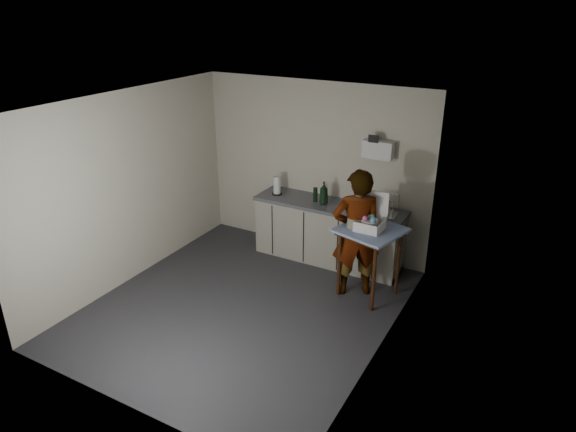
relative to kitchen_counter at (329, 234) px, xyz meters
The scene contains 15 objects.
ground 1.80m from the kitchen_counter, 103.24° to the right, with size 4.00×4.00×0.00m, color #2A2A2F.
wall_back 1.00m from the kitchen_counter, 144.05° to the left, with size 3.60×0.02×2.60m, color beige.
wall_right 2.36m from the kitchen_counter, 50.73° to the right, with size 0.02×4.00×2.60m, color beige.
wall_left 2.91m from the kitchen_counter, 142.18° to the right, with size 0.02×4.00×2.60m, color beige.
ceiling 2.78m from the kitchen_counter, 103.24° to the right, with size 3.60×4.00×0.01m, color white.
kitchen_counter is the anchor object (origin of this frame).
wall_shelf 1.47m from the kitchen_counter, 20.15° to the left, with size 0.42×0.18×0.37m.
side_table 1.16m from the kitchen_counter, 36.59° to the right, with size 0.91×0.91×0.96m.
standing_man 1.06m from the kitchen_counter, 44.60° to the right, with size 0.63×0.42×1.73m, color #B2A593.
soap_bottle 0.66m from the kitchen_counter, 148.48° to the right, with size 0.13×0.13×0.33m, color black.
soda_can 0.55m from the kitchen_counter, behind, with size 0.07×0.07×0.12m, color red.
dark_bottle 0.63m from the kitchen_counter, behind, with size 0.06×0.06×0.21m, color black.
paper_towel 1.06m from the kitchen_counter, behind, with size 0.16×0.16×0.28m.
dish_rack 0.96m from the kitchen_counter, ahead, with size 0.40×0.30×0.28m.
bakery_box 1.25m from the kitchen_counter, 37.16° to the right, with size 0.34×0.35×0.46m.
Camera 1 is at (3.20, -4.63, 3.67)m, focal length 32.00 mm.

